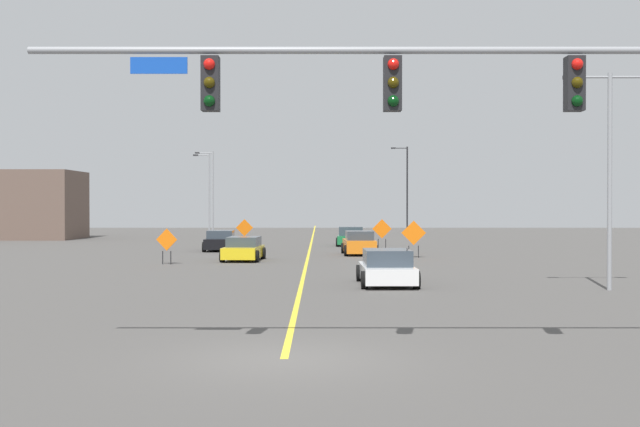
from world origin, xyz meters
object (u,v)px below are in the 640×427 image
object	(u,v)px
street_lamp_far_left	(215,189)
car_white_distant	(390,268)
traffic_signal_assembly	(490,102)
construction_sign_right_lane	(385,231)
construction_sign_median_near	(248,229)
car_yellow_far	(247,249)
car_black_mid	(224,241)
street_lamp_near_left	(212,191)
car_orange_approaching	(363,244)
car_green_near	(354,237)
construction_sign_left_lane	(417,234)
construction_sign_median_far	(170,242)
street_lamp_far_right	(614,161)
street_lamp_mid_left	(410,187)

from	to	relation	value
street_lamp_far_left	car_white_distant	world-z (taller)	street_lamp_far_left
traffic_signal_assembly	construction_sign_right_lane	distance (m)	35.76
construction_sign_median_near	car_yellow_far	bearing A→B (deg)	-84.72
car_white_distant	car_black_mid	world-z (taller)	car_white_distant
traffic_signal_assembly	construction_sign_median_near	xyz separation A→B (m)	(-8.50, 39.71, -3.67)
construction_sign_right_lane	car_white_distant	xyz separation A→B (m)	(-1.52, -21.49, -0.70)
street_lamp_near_left	car_orange_approaching	size ratio (longest dim) A/B	1.95
car_white_distant	car_green_near	world-z (taller)	car_green_near
street_lamp_far_left	construction_sign_left_lane	world-z (taller)	street_lamp_far_left
construction_sign_median_far	street_lamp_far_left	bearing A→B (deg)	94.55
street_lamp_far_right	car_black_mid	xyz separation A→B (m)	(-16.63, 23.82, -3.87)
street_lamp_mid_left	car_black_mid	bearing A→B (deg)	-119.31
car_yellow_far	car_black_mid	distance (m)	9.37
traffic_signal_assembly	car_black_mid	bearing A→B (deg)	105.07
traffic_signal_assembly	car_yellow_far	bearing A→B (deg)	105.17
construction_sign_median_far	car_white_distant	xyz separation A→B (m)	(10.22, -10.24, -0.51)
street_lamp_far_left	car_black_mid	size ratio (longest dim) A/B	2.12
car_orange_approaching	car_black_mid	world-z (taller)	car_orange_approaching
street_lamp_mid_left	construction_sign_median_far	bearing A→B (deg)	-112.88
construction_sign_left_lane	construction_sign_right_lane	distance (m)	6.53
car_white_distant	traffic_signal_assembly	bearing A→B (deg)	-87.08
car_black_mid	construction_sign_median_far	bearing A→B (deg)	-95.90
car_orange_approaching	car_green_near	size ratio (longest dim) A/B	0.97
construction_sign_median_near	car_green_near	xyz separation A→B (m)	(7.57, 2.76, -0.65)
street_lamp_far_left	car_black_mid	bearing A→B (deg)	-80.91
street_lamp_far_right	car_white_distant	bearing A→B (deg)	166.68
construction_sign_median_near	car_yellow_far	size ratio (longest dim) A/B	0.51
construction_sign_median_far	car_orange_approaching	distance (m)	12.66
traffic_signal_assembly	construction_sign_median_near	world-z (taller)	traffic_signal_assembly
street_lamp_far_right	construction_sign_median_near	xyz separation A→B (m)	(-15.42, 27.43, -3.23)
street_lamp_far_left	construction_sign_median_near	bearing A→B (deg)	-76.64
street_lamp_near_left	street_lamp_far_right	bearing A→B (deg)	-65.57
car_white_distant	car_yellow_far	bearing A→B (deg)	117.04
car_orange_approaching	car_white_distant	size ratio (longest dim) A/B	0.97
construction_sign_median_far	traffic_signal_assembly	bearing A→B (deg)	-65.80
car_white_distant	street_lamp_near_left	bearing A→B (deg)	106.53
street_lamp_mid_left	construction_sign_left_lane	bearing A→B (deg)	-95.56
traffic_signal_assembly	street_lamp_far_left	world-z (taller)	street_lamp_far_left
traffic_signal_assembly	street_lamp_far_left	xyz separation A→B (m)	(-14.00, 62.85, -0.37)
car_yellow_far	car_black_mid	bearing A→B (deg)	104.77
street_lamp_near_left	street_lamp_far_left	bearing A→B (deg)	94.47
construction_sign_median_near	car_orange_approaching	distance (m)	10.89
street_lamp_far_left	car_yellow_far	distance (m)	36.65
construction_sign_right_lane	car_white_distant	world-z (taller)	construction_sign_right_lane
traffic_signal_assembly	car_green_near	bearing A→B (deg)	91.26
traffic_signal_assembly	construction_sign_right_lane	bearing A→B (deg)	88.71
construction_sign_median_far	car_green_near	bearing A→B (deg)	61.14
car_white_distant	car_yellow_far	distance (m)	14.54
traffic_signal_assembly	construction_sign_median_far	size ratio (longest dim) A/B	7.84
car_yellow_far	car_black_mid	xyz separation A→B (m)	(-2.39, 9.06, 0.02)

